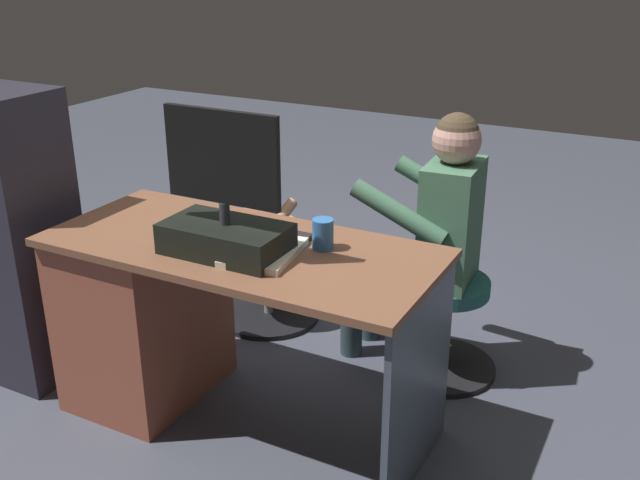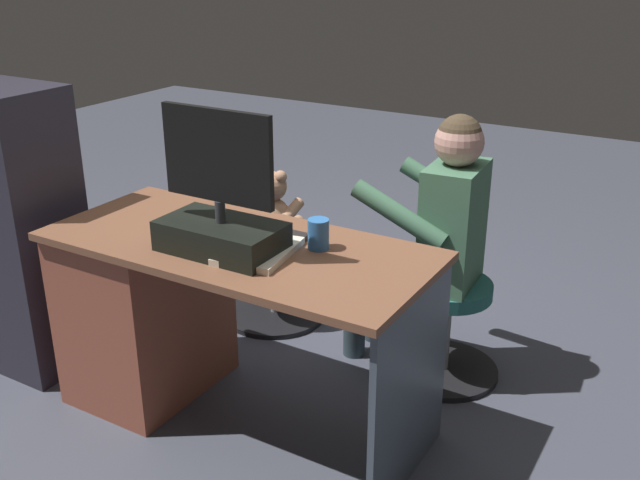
% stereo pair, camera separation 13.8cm
% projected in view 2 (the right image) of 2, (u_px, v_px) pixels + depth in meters
% --- Properties ---
extents(ground_plane, '(10.00, 10.00, 0.00)m').
position_uv_depth(ground_plane, '(292.00, 376.00, 3.18)').
color(ground_plane, '#434653').
extents(desk, '(1.43, 0.64, 0.75)m').
position_uv_depth(desk, '(165.00, 304.00, 2.93)').
color(desk, brown).
rests_on(desk, ground_plane).
extents(monitor, '(0.43, 0.24, 0.50)m').
position_uv_depth(monitor, '(221.00, 217.00, 2.50)').
color(monitor, black).
rests_on(monitor, desk).
extents(keyboard, '(0.42, 0.14, 0.02)m').
position_uv_depth(keyboard, '(252.00, 231.00, 2.69)').
color(keyboard, black).
rests_on(keyboard, desk).
extents(computer_mouse, '(0.06, 0.10, 0.04)m').
position_uv_depth(computer_mouse, '(179.00, 216.00, 2.82)').
color(computer_mouse, black).
rests_on(computer_mouse, desk).
extents(cup, '(0.07, 0.07, 0.11)m').
position_uv_depth(cup, '(318.00, 234.00, 2.55)').
color(cup, '#3372BF').
rests_on(cup, desk).
extents(tv_remote, '(0.10, 0.16, 0.02)m').
position_uv_depth(tv_remote, '(174.00, 229.00, 2.71)').
color(tv_remote, black).
rests_on(tv_remote, desk).
extents(notebook_binder, '(0.26, 0.33, 0.02)m').
position_uv_depth(notebook_binder, '(258.00, 251.00, 2.51)').
color(notebook_binder, beige).
rests_on(notebook_binder, desk).
extents(office_chair_teddy, '(0.51, 0.51, 0.43)m').
position_uv_depth(office_chair_teddy, '(274.00, 272.00, 3.61)').
color(office_chair_teddy, black).
rests_on(office_chair_teddy, ground_plane).
extents(teddy_bear, '(0.23, 0.24, 0.33)m').
position_uv_depth(teddy_bear, '(274.00, 206.00, 3.49)').
color(teddy_bear, tan).
rests_on(teddy_bear, office_chair_teddy).
extents(visitor_chair, '(0.48, 0.48, 0.43)m').
position_uv_depth(visitor_chair, '(446.00, 323.00, 3.12)').
color(visitor_chair, black).
rests_on(visitor_chair, ground_plane).
extents(person, '(0.57, 0.50, 1.14)m').
position_uv_depth(person, '(433.00, 226.00, 3.01)').
color(person, '#457254').
rests_on(person, ground_plane).
extents(equipment_rack, '(0.44, 0.36, 1.22)m').
position_uv_depth(equipment_rack, '(21.00, 233.00, 3.08)').
color(equipment_rack, '#282632').
rests_on(equipment_rack, ground_plane).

